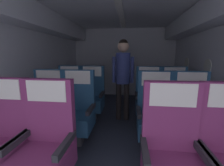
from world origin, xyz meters
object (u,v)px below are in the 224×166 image
seat_b_left_window (48,111)px  seat_b_left_aisle (77,113)px  flight_attendant (123,72)px  seat_a_left_aisle (45,148)px  seat_a_left_window (2,143)px  seat_a_right_window (171,158)px  seat_b_right_aisle (191,118)px  seat_c_left_window (69,97)px  seat_c_left_aisle (92,97)px  seat_b_right_window (155,117)px  seat_c_right_aisle (174,100)px  seat_c_right_window (148,99)px

seat_b_left_window → seat_b_left_aisle: bearing=-0.5°
flight_attendant → seat_a_left_aisle: bearing=49.0°
seat_a_left_window → seat_a_right_window: (1.61, -0.02, 0.00)m
seat_b_right_aisle → seat_c_left_window: 2.26m
seat_a_left_aisle → seat_b_right_aisle: size_ratio=1.00×
seat_c_left_window → seat_c_left_aisle: size_ratio=1.00×
seat_a_left_aisle → seat_b_right_aisle: (1.62, 0.87, 0.00)m
seat_a_left_window → seat_b_left_window: 0.85m
seat_a_right_window → flight_attendant: bearing=105.7°
seat_a_left_window → seat_b_right_aisle: (2.10, 0.85, 0.00)m
seat_b_right_aisle → seat_b_right_window: 0.49m
seat_a_left_window → seat_b_left_window: bearing=90.2°
seat_c_left_window → seat_c_right_aisle: same height
seat_b_left_window → seat_b_right_window: same height
seat_a_left_aisle → flight_attendant: size_ratio=0.68×
seat_a_right_window → seat_c_right_aisle: bearing=73.8°
seat_a_left_aisle → seat_b_right_aisle: bearing=28.1°
seat_a_left_aisle → seat_a_right_window: same height
seat_b_right_aisle → seat_c_left_aisle: (-1.62, 0.83, 0.00)m
seat_a_left_window → seat_b_left_aisle: size_ratio=1.00×
seat_a_right_window → seat_b_left_aisle: (-1.14, 0.87, 0.00)m
seat_c_left_window → flight_attendant: bearing=4.0°
seat_b_left_window → seat_b_right_aisle: size_ratio=1.00×
seat_a_left_window → seat_c_right_aisle: size_ratio=1.00×
seat_c_left_window → seat_a_left_aisle: bearing=-74.2°
seat_b_left_aisle → seat_b_left_window: bearing=179.5°
seat_a_left_window → flight_attendant: bearing=57.6°
seat_a_right_window → seat_c_right_window: 1.70m
seat_a_left_window → seat_c_right_aisle: same height
flight_attendant → seat_c_left_aisle: bearing=-14.5°
seat_b_left_aisle → seat_b_right_aisle: same height
seat_b_left_aisle → seat_c_right_window: size_ratio=1.00×
seat_b_left_aisle → seat_c_left_aisle: 0.83m
seat_a_left_aisle → seat_b_right_window: same height
seat_b_left_aisle → seat_c_left_window: bearing=119.9°
seat_b_left_aisle → seat_c_right_aisle: 1.83m
seat_b_right_window → flight_attendant: size_ratio=0.68×
seat_a_left_window → seat_b_right_window: 1.81m
seat_a_right_window → flight_attendant: flight_attendant is taller
seat_b_left_aisle → flight_attendant: size_ratio=0.68×
seat_a_left_aisle → seat_b_right_window: (1.14, 0.85, 0.00)m
seat_b_left_window → seat_b_left_aisle: 0.47m
seat_c_left_window → seat_c_left_aisle: bearing=0.5°
seat_a_right_window → seat_b_right_window: (-0.00, 0.85, 0.00)m
seat_a_left_aisle → flight_attendant: (0.64, 1.77, 0.53)m
flight_attendant → seat_a_right_window: bearing=84.5°
seat_c_left_aisle → seat_c_right_aisle: size_ratio=1.00×
seat_a_left_window → flight_attendant: flight_attendant is taller
seat_c_left_window → seat_c_right_aisle: (2.11, -0.00, 0.00)m
seat_a_left_aisle → seat_c_right_window: 2.05m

